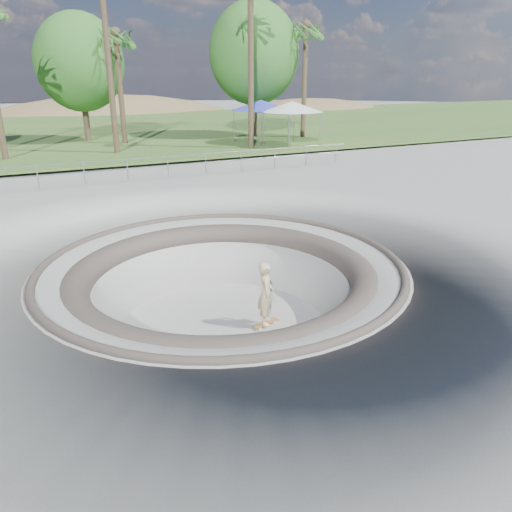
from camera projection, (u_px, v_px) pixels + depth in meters
name	position (u px, v px, depth m)	size (l,w,h in m)	color
ground	(222.00, 265.00, 14.04)	(180.00, 180.00, 0.00)	#A7A7A1
skate_bowl	(223.00, 322.00, 14.68)	(14.00, 14.00, 4.10)	#A7A7A1
grass_strip	(72.00, 132.00, 42.67)	(180.00, 36.00, 0.12)	#366327
distant_hills	(88.00, 168.00, 66.29)	(103.20, 45.00, 28.60)	brown
safety_railing	(127.00, 169.00, 23.93)	(25.00, 0.06, 1.03)	gray
skateboard	(266.00, 323.00, 14.64)	(0.90, 0.46, 0.09)	olive
skater	(266.00, 293.00, 14.31)	(0.69, 0.45, 1.88)	#CCB684
canopy_white	(292.00, 107.00, 33.69)	(5.73, 5.73, 2.94)	gray
canopy_blue	(261.00, 105.00, 35.14)	(5.58, 5.58, 2.95)	gray
palm_d	(116.00, 39.00, 33.37)	(2.60, 2.60, 8.17)	brown
palm_f	(306.00, 32.00, 36.47)	(2.60, 2.60, 8.92)	brown
bushy_tree_mid	(80.00, 63.00, 35.03)	(6.16, 5.60, 8.89)	brown
bushy_tree_right	(254.00, 53.00, 37.78)	(6.93, 6.30, 10.00)	brown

